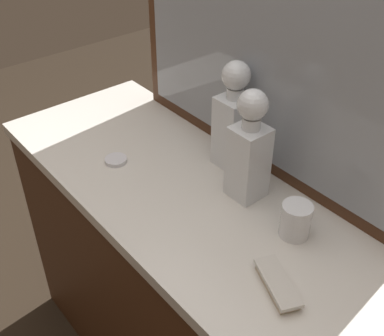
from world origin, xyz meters
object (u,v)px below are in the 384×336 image
(crystal_decanter_right, at_px, (249,155))
(crystal_tumbler_far_left, at_px, (295,221))
(silver_brush_front, at_px, (278,284))
(porcelain_dish, at_px, (116,160))
(crystal_decanter_rear, at_px, (233,125))

(crystal_decanter_right, xyz_separation_m, crystal_tumbler_far_left, (0.18, -0.02, -0.08))
(crystal_tumbler_far_left, relative_size, silver_brush_front, 0.58)
(silver_brush_front, bearing_deg, crystal_tumbler_far_left, 119.86)
(porcelain_dish, bearing_deg, crystal_tumbler_far_left, 17.78)
(crystal_decanter_right, height_order, crystal_tumbler_far_left, crystal_decanter_right)
(crystal_tumbler_far_left, bearing_deg, crystal_decanter_right, 174.07)
(crystal_decanter_rear, distance_m, crystal_decanter_right, 0.14)
(crystal_tumbler_far_left, distance_m, silver_brush_front, 0.18)
(silver_brush_front, height_order, porcelain_dish, silver_brush_front)
(crystal_decanter_rear, relative_size, silver_brush_front, 2.05)
(crystal_decanter_right, relative_size, silver_brush_front, 2.00)
(crystal_decanter_rear, xyz_separation_m, crystal_tumbler_far_left, (0.31, -0.09, -0.09))
(crystal_decanter_rear, relative_size, crystal_tumbler_far_left, 3.56)
(crystal_tumbler_far_left, height_order, silver_brush_front, crystal_tumbler_far_left)
(crystal_decanter_right, xyz_separation_m, silver_brush_front, (0.27, -0.17, -0.11))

